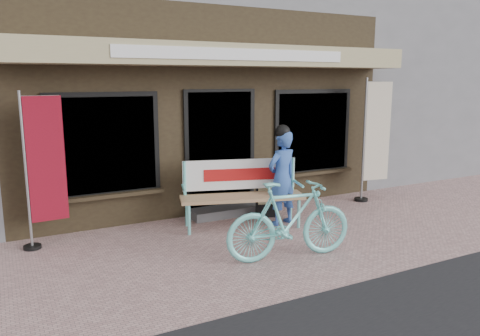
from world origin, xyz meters
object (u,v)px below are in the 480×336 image
bicycle (290,220)px  nobori_red (43,168)px  person (282,176)px  menu_stand (267,194)px  nobori_cream (375,138)px  bench (241,188)px

bicycle → nobori_red: 3.50m
nobori_red → person: bearing=-14.3°
menu_stand → nobori_cream: bearing=19.4°
bench → nobori_cream: 3.14m
nobori_red → menu_stand: (3.52, -0.23, -0.73)m
bench → menu_stand: bench is taller
bench → menu_stand: 0.67m
bench → nobori_red: nobori_red is taller
bench → nobori_cream: nobori_cream is taller
person → nobori_cream: (2.45, 0.49, 0.43)m
bicycle → nobori_red: bearing=63.5°
nobori_red → menu_stand: size_ratio=2.76×
menu_stand → nobori_red: bearing=-165.7°
person → nobori_red: bearing=156.9°
nobori_red → nobori_cream: (5.98, -0.17, 0.09)m
nobori_cream → menu_stand: 2.60m
person → nobori_cream: nobori_cream is taller
person → menu_stand: (-0.01, 0.43, -0.40)m
nobori_cream → bench: bearing=-166.2°
person → nobori_cream: size_ratio=0.69×
bench → bicycle: size_ratio=1.16×
bench → nobori_cream: (3.07, 0.24, 0.61)m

